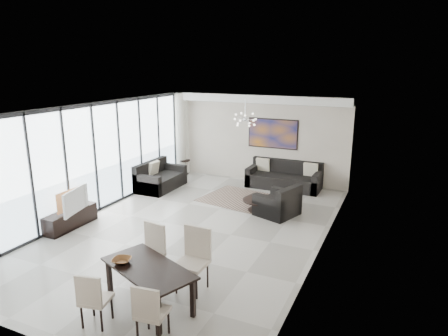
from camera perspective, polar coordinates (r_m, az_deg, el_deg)
The scene contains 20 objects.
room_shell at distance 9.13m, azimuth -1.86°, elevation -0.66°, with size 6.00×9.00×2.90m.
window_wall at distance 10.96m, azimuth -17.60°, elevation 1.37°, with size 0.37×8.95×2.90m.
soffit at distance 12.99m, azimuth 4.77°, elevation 9.83°, with size 5.98×0.40×0.26m, color white.
painting at distance 13.14m, azimuth 6.98°, elevation 4.90°, with size 1.68×0.04×0.98m, color #B16518.
chandelier at distance 11.26m, azimuth 3.04°, elevation 6.95°, with size 0.66×0.66×0.71m.
rug at distance 11.74m, azimuth 2.84°, elevation -4.51°, with size 2.32×1.79×0.01m, color black.
coffee_table at distance 10.86m, azimuth 5.18°, elevation -5.17°, with size 0.94×0.94×0.33m.
bowl_coffee at distance 10.84m, azimuth 5.44°, elevation -4.20°, with size 0.23×0.23×0.07m, color brown.
sofa_main at distance 12.92m, azimuth 8.59°, elevation -1.55°, with size 2.32×0.95×0.84m.
loveseat at distance 12.87m, azimuth -9.21°, elevation -1.61°, with size 0.96×1.70×0.85m.
armchair at distance 10.58m, azimuth 7.76°, elevation -5.25°, with size 1.18×1.22×0.82m.
side_table at distance 14.37m, azimuth -5.63°, elevation 0.50°, with size 0.38×0.38×0.53m.
tv_console at distance 10.44m, azimuth -21.06°, elevation -6.77°, with size 0.40×1.42×0.44m, color black.
television at distance 10.12m, azimuth -20.91°, elevation -4.35°, with size 1.00×0.13×0.58m, color gray.
dining_table at distance 6.78m, azimuth -10.75°, elevation -14.39°, with size 1.85×1.39×0.69m.
dining_chair_sw at distance 6.53m, azimuth -18.27°, elevation -17.08°, with size 0.49×0.49×0.89m.
dining_chair_se at distance 6.03m, azimuth -10.62°, elevation -19.29°, with size 0.47×0.47×0.92m.
dining_chair_nw at distance 7.58m, azimuth -10.33°, elevation -11.12°, with size 0.54×0.54×1.04m.
dining_chair_ne at distance 7.14m, azimuth -4.21°, elevation -12.17°, with size 0.52×0.52×1.12m.
bowl_dining at distance 6.94m, azimuth -14.40°, elevation -12.70°, with size 0.31×0.31×0.08m, color brown.
Camera 1 is at (4.37, -7.88, 3.88)m, focal length 32.00 mm.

